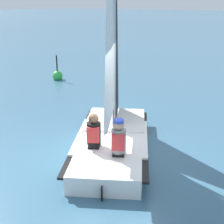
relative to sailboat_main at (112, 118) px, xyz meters
name	(u,v)px	position (x,y,z in m)	size (l,w,h in m)	color
ground_plane	(112,151)	(0.00, 0.00, -0.84)	(260.00, 260.00, 0.00)	#38607A
sailboat_main	(112,118)	(0.00, 0.00, 0.00)	(3.42, 4.08, 6.01)	white
sailor_helm	(94,137)	(0.04, -0.70, -0.21)	(0.41, 0.43, 1.16)	black
sailor_crew	(119,144)	(0.68, -0.67, -0.20)	(0.41, 0.43, 1.16)	black
buoy_marker	(58,76)	(-6.45, 4.32, -0.65)	(0.47, 0.47, 1.19)	green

